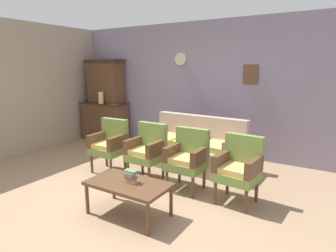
{
  "coord_description": "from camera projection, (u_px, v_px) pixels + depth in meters",
  "views": [
    {
      "loc": [
        2.41,
        -2.85,
        1.78
      ],
      "look_at": [
        0.06,
        0.99,
        0.85
      ],
      "focal_mm": 30.48,
      "sensor_mm": 36.0,
      "label": 1
    }
  ],
  "objects": [
    {
      "name": "wall_back_with_decor",
      "position": [
        207.0,
        88.0,
        5.89
      ],
      "size": [
        6.4,
        0.09,
        2.7
      ],
      "color": "gray",
      "rests_on": "ground"
    },
    {
      "name": "side_cabinet",
      "position": [
        105.0,
        121.0,
        7.06
      ],
      "size": [
        1.16,
        0.55,
        0.93
      ],
      "color": "brown",
      "rests_on": "ground"
    },
    {
      "name": "armchair_by_doorway",
      "position": [
        147.0,
        149.0,
        4.55
      ],
      "size": [
        0.53,
        0.5,
        0.9
      ],
      "color": "olive",
      "rests_on": "ground"
    },
    {
      "name": "coffee_table",
      "position": [
        128.0,
        186.0,
        3.44
      ],
      "size": [
        1.0,
        0.56,
        0.42
      ],
      "color": "brown",
      "rests_on": "ground"
    },
    {
      "name": "vase_on_cabinet",
      "position": [
        101.0,
        98.0,
        6.75
      ],
      "size": [
        0.13,
        0.13,
        0.28
      ],
      "primitive_type": "cylinder",
      "color": "#D7C66A",
      "rests_on": "side_cabinet"
    },
    {
      "name": "armchair_near_couch_end",
      "position": [
        239.0,
        166.0,
        3.75
      ],
      "size": [
        0.56,
        0.53,
        0.9
      ],
      "color": "olive",
      "rests_on": "ground"
    },
    {
      "name": "book_stack_on_table",
      "position": [
        131.0,
        176.0,
        3.43
      ],
      "size": [
        0.17,
        0.12,
        0.15
      ],
      "color": "tan",
      "rests_on": "coffee_table"
    },
    {
      "name": "armchair_row_middle",
      "position": [
        110.0,
        143.0,
        4.91
      ],
      "size": [
        0.54,
        0.51,
        0.9
      ],
      "color": "olive",
      "rests_on": "ground"
    },
    {
      "name": "cabinet_upper_hutch",
      "position": [
        105.0,
        81.0,
        6.92
      ],
      "size": [
        0.99,
        0.38,
        1.03
      ],
      "color": "brown",
      "rests_on": "side_cabinet"
    },
    {
      "name": "armchair_near_cabinet",
      "position": [
        188.0,
        157.0,
        4.17
      ],
      "size": [
        0.52,
        0.49,
        0.9
      ],
      "color": "olive",
      "rests_on": "ground"
    },
    {
      "name": "floral_couch",
      "position": [
        193.0,
        149.0,
        5.17
      ],
      "size": [
        1.84,
        0.89,
        0.9
      ],
      "color": "tan",
      "rests_on": "ground"
    },
    {
      "name": "ground_plane",
      "position": [
        127.0,
        197.0,
        3.97
      ],
      "size": [
        7.68,
        7.68,
        0.0
      ],
      "primitive_type": "plane",
      "color": "#997A5B"
    }
  ]
}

